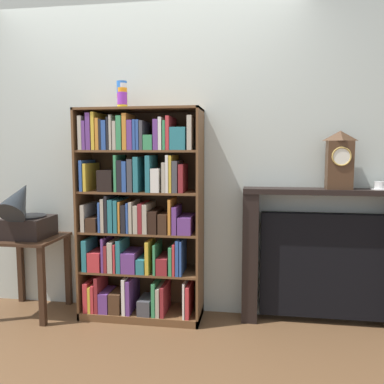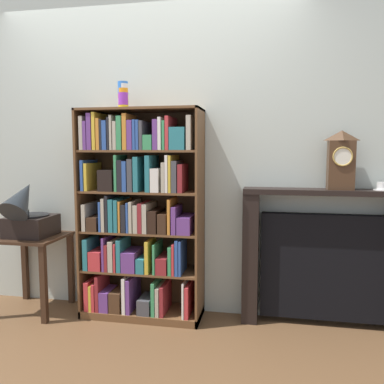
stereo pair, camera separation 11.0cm
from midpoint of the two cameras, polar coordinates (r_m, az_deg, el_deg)
The scene contains 9 objects.
ground_plane at distance 3.29m, azimuth -6.67°, elevation -18.07°, with size 8.25×6.40×0.02m, color brown.
wall_back at distance 3.25m, azimuth -1.13°, elevation 5.47°, with size 5.25×0.08×2.60m, color beige.
bookshelf at distance 3.14m, azimuth -6.68°, elevation -3.51°, with size 0.96×0.35×1.65m.
cup_stack at distance 3.20m, azimuth -8.91°, elevation 13.58°, with size 0.08×0.08×0.21m.
side_table_left at distance 3.53m, azimuth -21.17°, elevation -8.41°, with size 0.51×0.49×0.63m.
gramophone at distance 3.42m, azimuth -21.84°, elevation -2.92°, with size 0.34×0.47×0.51m.
fireplace_mantel at distance 3.20m, azimuth 19.58°, elevation -9.16°, with size 1.23×0.20×1.05m.
mantel_clock at distance 3.08m, azimuth 21.68°, elevation 4.31°, with size 0.18×0.13×0.43m.
teacup_with_saucer at distance 3.16m, azimuth 26.69°, elevation 0.68°, with size 0.13×0.12×0.06m.
Camera 2 is at (0.98, -2.85, 1.34)m, focal length 36.94 mm.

